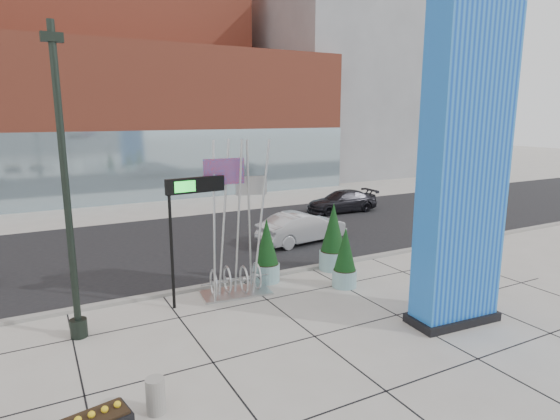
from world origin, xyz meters
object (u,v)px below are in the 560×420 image
lamp_post (68,217)px  overhead_street_sign (192,197)px  car_silver_mid (302,228)px  public_art_sculpture (236,255)px  concrete_bollard (156,396)px  blue_pylon (463,177)px

lamp_post → overhead_street_sign: (3.60, 0.71, 0.14)m
lamp_post → car_silver_mid: lamp_post is taller
public_art_sculpture → concrete_bollard: public_art_sculpture is taller
public_art_sculpture → car_silver_mid: bearing=47.0°
public_art_sculpture → concrete_bollard: 6.77m
concrete_bollard → car_silver_mid: 13.69m
blue_pylon → lamp_post: (-9.99, 4.19, -0.94)m
public_art_sculpture → lamp_post: bearing=-163.4°
blue_pylon → public_art_sculpture: 7.64m
overhead_street_sign → car_silver_mid: (6.91, 4.79, -2.83)m
blue_pylon → public_art_sculpture: (-4.86, 5.10, -2.97)m
blue_pylon → public_art_sculpture: blue_pylon is taller
concrete_bollard → car_silver_mid: bearing=46.4°
public_art_sculpture → overhead_street_sign: 2.66m
lamp_post → overhead_street_sign: lamp_post is taller
car_silver_mid → overhead_street_sign: bearing=117.0°
overhead_street_sign → car_silver_mid: bearing=28.5°
concrete_bollard → car_silver_mid: (9.44, 9.92, 0.35)m
car_silver_mid → concrete_bollard: bearing=128.7°
public_art_sculpture → overhead_street_sign: size_ratio=1.28×
public_art_sculpture → overhead_street_sign: public_art_sculpture is taller
blue_pylon → lamp_post: blue_pylon is taller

